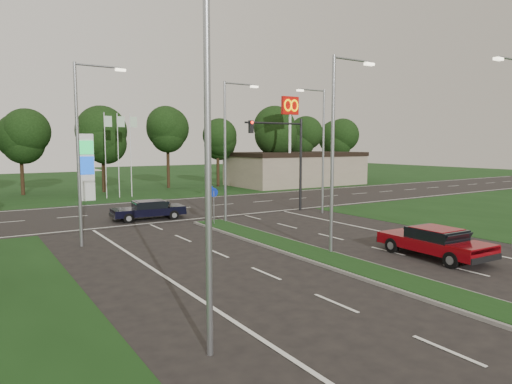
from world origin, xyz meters
TOP-DOWN VIEW (x-y plane):
  - ground at (0.00, 0.00)m, footprint 160.00×160.00m
  - verge_far at (0.00, 55.00)m, footprint 160.00×50.00m
  - cross_road at (0.00, 24.00)m, footprint 160.00×12.00m
  - median_kerb at (0.00, 4.00)m, footprint 2.00×26.00m
  - commercial_building at (22.00, 36.00)m, footprint 16.00×9.00m
  - streetlight_median_near at (1.00, 6.00)m, footprint 2.53×0.22m
  - streetlight_median_far at (1.00, 16.00)m, footprint 2.53×0.22m
  - streetlight_left_near at (-8.30, 0.00)m, footprint 2.53×0.22m
  - streetlight_left_far at (-8.30, 14.00)m, footprint 2.53×0.22m
  - streetlight_right_far at (8.80, 16.00)m, footprint 2.53×0.22m
  - traffic_signal at (7.19, 18.00)m, footprint 5.10×0.42m
  - median_signs at (0.00, 16.40)m, footprint 1.16×1.76m
  - gas_pylon at (-3.79, 33.05)m, footprint 5.80×1.26m
  - mcdonalds_sign at (18.00, 31.97)m, footprint 2.20×0.47m
  - treeline_far at (0.10, 39.93)m, footprint 6.00×6.00m
  - red_sedan at (4.32, 3.05)m, footprint 2.24×5.03m
  - navy_sedan at (-2.90, 20.00)m, footprint 4.85×2.34m

SIDE VIEW (x-z plane):
  - ground at x=0.00m, z-range 0.00..0.00m
  - verge_far at x=0.00m, z-range -0.01..0.01m
  - cross_road at x=0.00m, z-range -0.01..0.01m
  - median_kerb at x=0.00m, z-range 0.00..0.12m
  - navy_sedan at x=-2.90m, z-range 0.05..1.34m
  - red_sedan at x=4.32m, z-range 0.05..1.41m
  - median_signs at x=0.00m, z-range 0.52..2.90m
  - commercial_building at x=22.00m, z-range 0.00..4.00m
  - gas_pylon at x=-3.79m, z-range -0.80..7.20m
  - traffic_signal at x=7.19m, z-range 1.15..8.15m
  - streetlight_median_near at x=1.00m, z-range 0.58..9.58m
  - streetlight_median_far at x=1.00m, z-range 0.58..9.58m
  - streetlight_left_near at x=-8.30m, z-range 0.58..9.58m
  - streetlight_left_far at x=-8.30m, z-range 0.58..9.58m
  - streetlight_right_far at x=8.80m, z-range 0.58..9.58m
  - treeline_far at x=0.10m, z-range 1.88..11.78m
  - mcdonalds_sign at x=18.00m, z-range 2.79..13.19m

